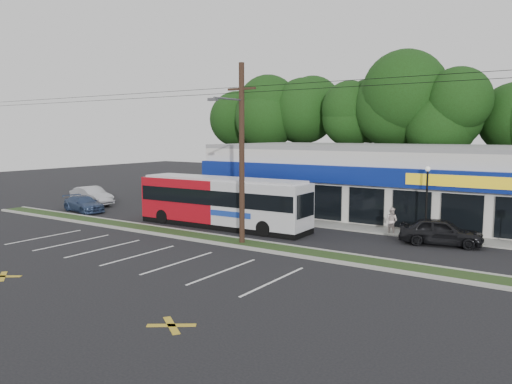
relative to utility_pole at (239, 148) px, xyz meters
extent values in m
plane|color=black|center=(-2.83, -0.93, -5.41)|extent=(120.00, 120.00, 0.00)
cube|color=#263716|center=(-2.83, 0.07, -5.35)|extent=(40.00, 1.60, 0.12)
cube|color=#9E9E93|center=(-2.83, -0.78, -5.34)|extent=(40.00, 0.25, 0.14)
cube|color=#9E9E93|center=(-2.83, 0.92, -5.34)|extent=(40.00, 0.25, 0.14)
cube|color=#9E9E93|center=(2.17, 8.07, -5.36)|extent=(32.00, 2.20, 0.10)
cube|color=silver|center=(2.67, 15.07, -2.91)|extent=(25.00, 12.00, 5.00)
cube|color=navy|center=(2.67, 8.82, -2.01)|extent=(25.00, 0.50, 1.20)
cube|color=black|center=(2.67, 9.01, -4.01)|extent=(24.00, 0.12, 2.40)
cube|color=yellow|center=(9.67, 8.55, -2.01)|extent=(6.00, 0.06, 0.70)
cube|color=gray|center=(2.67, 15.07, -0.26)|extent=(25.00, 12.00, 0.30)
cylinder|color=black|center=(0.17, 0.07, -0.41)|extent=(0.30, 0.30, 10.00)
cube|color=black|center=(0.17, 0.07, 3.19)|extent=(1.80, 0.12, 0.12)
cylinder|color=#59595E|center=(0.17, -1.13, 2.59)|extent=(0.10, 2.40, 0.10)
cube|color=#59595E|center=(0.17, -2.43, 2.49)|extent=(0.50, 0.25, 0.15)
cylinder|color=black|center=(-2.83, 0.07, 3.29)|extent=(50.00, 0.02, 0.02)
cylinder|color=black|center=(-2.83, 0.07, 2.99)|extent=(50.00, 0.02, 0.02)
cylinder|color=black|center=(8.17, 7.87, -3.41)|extent=(0.12, 0.12, 4.00)
sphere|color=silver|center=(8.17, 7.87, -1.31)|extent=(0.30, 0.30, 0.30)
cylinder|color=black|center=(-18.83, 25.07, -2.55)|extent=(0.56, 0.56, 5.72)
sphere|color=black|center=(-18.83, 25.07, 3.04)|extent=(6.76, 6.76, 6.76)
cylinder|color=black|center=(-13.83, 25.07, -2.55)|extent=(0.56, 0.56, 5.72)
sphere|color=black|center=(-13.83, 25.07, 3.04)|extent=(6.76, 6.76, 6.76)
cylinder|color=black|center=(-8.83, 25.07, -2.55)|extent=(0.56, 0.56, 5.72)
sphere|color=black|center=(-8.83, 25.07, 3.04)|extent=(6.76, 6.76, 6.76)
cylinder|color=black|center=(-3.83, 25.07, -2.55)|extent=(0.56, 0.56, 5.72)
sphere|color=black|center=(-3.83, 25.07, 3.04)|extent=(6.76, 6.76, 6.76)
cylinder|color=black|center=(1.17, 25.07, -2.55)|extent=(0.56, 0.56, 5.72)
sphere|color=black|center=(1.17, 25.07, 3.04)|extent=(6.76, 6.76, 6.76)
cylinder|color=black|center=(6.17, 25.07, -2.55)|extent=(0.56, 0.56, 5.72)
sphere|color=black|center=(6.17, 25.07, 3.04)|extent=(6.76, 6.76, 6.76)
cube|color=#A70C17|center=(-6.96, 3.50, -3.66)|extent=(6.17, 2.70, 2.80)
cube|color=silver|center=(-0.86, 3.65, -3.66)|extent=(6.17, 2.70, 2.80)
cube|color=black|center=(-3.91, 3.57, -5.22)|extent=(12.27, 2.81, 0.36)
cube|color=black|center=(-3.91, 3.57, -3.33)|extent=(12.03, 2.91, 0.97)
cube|color=black|center=(2.22, 3.73, -3.48)|extent=(0.12, 2.16, 1.42)
cube|color=#193899|center=(-2.35, 2.33, -4.24)|extent=(3.05, 0.11, 0.36)
cube|color=silver|center=(-3.91, 3.57, -2.21)|extent=(11.65, 2.59, 0.18)
cylinder|color=black|center=(-8.15, 2.31, -4.92)|extent=(0.98, 0.31, 0.98)
cylinder|color=black|center=(-8.21, 4.62, -4.92)|extent=(0.98, 0.31, 0.98)
cylinder|color=black|center=(0.03, 2.52, -4.92)|extent=(0.98, 0.31, 0.98)
cylinder|color=black|center=(-0.03, 4.83, -4.92)|extent=(0.98, 0.31, 0.98)
imported|color=black|center=(9.49, 6.10, -4.66)|extent=(4.72, 2.64, 1.52)
imported|color=#ABACB3|center=(-19.61, 5.35, -4.62)|extent=(5.00, 2.38, 1.58)
imported|color=navy|center=(-17.05, 2.57, -4.79)|extent=(4.55, 2.49, 1.25)
imported|color=white|center=(-0.83, 7.57, -4.56)|extent=(0.74, 0.68, 1.70)
imported|color=silver|center=(6.17, 7.57, -4.59)|extent=(0.86, 0.71, 1.65)
camera|label=1|loc=(16.12, -22.33, 0.80)|focal=35.00mm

